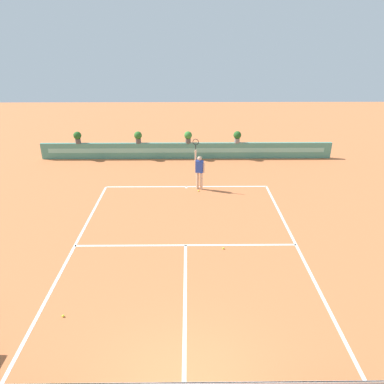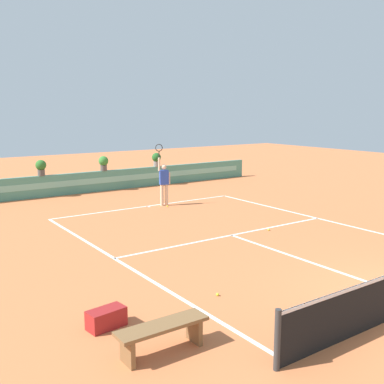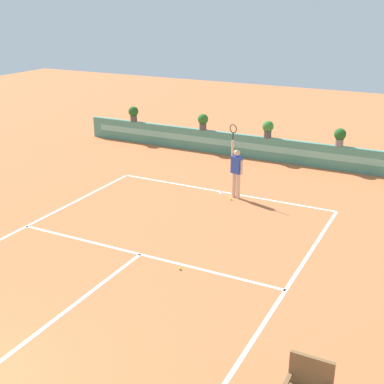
{
  "view_description": "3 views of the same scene",
  "coord_description": "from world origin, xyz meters",
  "views": [
    {
      "loc": [
        0.12,
        -4.81,
        7.22
      ],
      "look_at": [
        0.26,
        9.0,
        1.0
      ],
      "focal_mm": 33.24,
      "sensor_mm": 36.0,
      "label": 1
    },
    {
      "loc": [
        -9.21,
        -4.62,
        3.96
      ],
      "look_at": [
        0.26,
        9.0,
        1.0
      ],
      "focal_mm": 43.19,
      "sensor_mm": 36.0,
      "label": 2
    },
    {
      "loc": [
        7.05,
        -4.29,
        6.57
      ],
      "look_at": [
        0.26,
        9.0,
        1.0
      ],
      "focal_mm": 48.76,
      "sensor_mm": 36.0,
      "label": 3
    }
  ],
  "objects": [
    {
      "name": "tennis_ball_by_sideline",
      "position": [
        -3.38,
        2.8,
        0.03
      ],
      "size": [
        0.07,
        0.07,
        0.07
      ],
      "primitive_type": "sphere",
      "color": "#CCE033",
      "rests_on": "ground"
    },
    {
      "name": "tennis_ball_near_baseline",
      "position": [
        0.61,
        11.29,
        0.03
      ],
      "size": [
        0.07,
        0.07,
        0.07
      ],
      "primitive_type": "sphere",
      "color": "#CCE033",
      "rests_on": "ground"
    },
    {
      "name": "potted_plant_left",
      "position": [
        -2.96,
        16.39,
        1.41
      ],
      "size": [
        0.48,
        0.48,
        0.72
      ],
      "color": "#514C47",
      "rests_on": "back_wall_barrier"
    },
    {
      "name": "tennis_player",
      "position": [
        0.65,
        11.61,
        1.05
      ],
      "size": [
        0.6,
        0.32,
        2.58
      ],
      "color": "beige",
      "rests_on": "ground"
    },
    {
      "name": "court_lines",
      "position": [
        0.0,
        6.72,
        0.0
      ],
      "size": [
        8.32,
        11.94,
        0.01
      ],
      "color": "white",
      "rests_on": "ground"
    },
    {
      "name": "bench_courtside",
      "position": [
        -5.59,
        1.45,
        0.38
      ],
      "size": [
        1.6,
        0.44,
        0.51
      ],
      "color": "brown",
      "rests_on": "ground"
    },
    {
      "name": "ground_plane",
      "position": [
        0.0,
        6.0,
        0.0
      ],
      "size": [
        60.0,
        60.0,
        0.0
      ],
      "primitive_type": "plane",
      "color": "#C66B3D"
    },
    {
      "name": "back_wall_barrier",
      "position": [
        0.0,
        16.39,
        0.5
      ],
      "size": [
        18.0,
        0.21,
        1.0
      ],
      "color": "#4C8E7A",
      "rests_on": "ground"
    },
    {
      "name": "tennis_ball_mid_court",
      "position": [
        1.38,
        6.14,
        0.03
      ],
      "size": [
        0.07,
        0.07,
        0.07
      ],
      "primitive_type": "sphere",
      "color": "#CCE033",
      "rests_on": "ground"
    },
    {
      "name": "gear_bag",
      "position": [
        -5.97,
        2.81,
        0.18
      ],
      "size": [
        0.74,
        0.45,
        0.36
      ],
      "primitive_type": "cube",
      "rotation": [
        0.0,
        0.0,
        0.13
      ],
      "color": "maroon",
      "rests_on": "ground"
    },
    {
      "name": "potted_plant_right",
      "position": [
        3.11,
        16.39,
        1.41
      ],
      "size": [
        0.48,
        0.48,
        0.72
      ],
      "color": "gray",
      "rests_on": "back_wall_barrier"
    },
    {
      "name": "potted_plant_centre",
      "position": [
        0.1,
        16.39,
        1.41
      ],
      "size": [
        0.48,
        0.48,
        0.72
      ],
      "color": "#514C47",
      "rests_on": "back_wall_barrier"
    }
  ]
}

